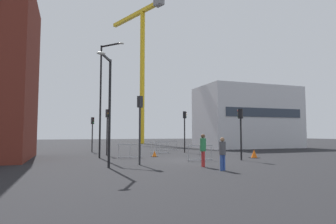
{
  "coord_description": "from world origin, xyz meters",
  "views": [
    {
      "loc": [
        -8.15,
        -18.44,
        1.89
      ],
      "look_at": [
        0.0,
        4.61,
        3.74
      ],
      "focal_mm": 30.47,
      "sensor_mm": 36.0,
      "label": 1
    }
  ],
  "objects_px": {
    "traffic_light_crosswalk": "(140,119)",
    "pedestrian_walking": "(203,148)",
    "traffic_light_island": "(107,124)",
    "traffic_light_far": "(241,125)",
    "traffic_light_verge": "(185,125)",
    "traffic_cone_orange": "(254,154)",
    "construction_crane": "(142,56)",
    "traffic_light_median": "(92,128)",
    "streetlamp_short": "(108,101)",
    "traffic_cone_striped": "(155,154)",
    "pedestrian_waiting": "(222,151)",
    "streetlamp_tall": "(103,91)"
  },
  "relations": [
    {
      "from": "pedestrian_walking",
      "to": "traffic_light_island",
      "type": "bearing_deg",
      "value": 111.1
    },
    {
      "from": "traffic_light_verge",
      "to": "traffic_light_island",
      "type": "bearing_deg",
      "value": -171.92
    },
    {
      "from": "traffic_light_far",
      "to": "traffic_light_island",
      "type": "xyz_separation_m",
      "value": [
        -8.39,
        7.74,
        0.21
      ]
    },
    {
      "from": "streetlamp_tall",
      "to": "traffic_light_verge",
      "type": "relative_size",
      "value": 2.16
    },
    {
      "from": "construction_crane",
      "to": "pedestrian_walking",
      "type": "distance_m",
      "value": 41.1
    },
    {
      "from": "construction_crane",
      "to": "traffic_light_island",
      "type": "bearing_deg",
      "value": -109.93
    },
    {
      "from": "streetlamp_short",
      "to": "traffic_light_verge",
      "type": "distance_m",
      "value": 13.82
    },
    {
      "from": "streetlamp_short",
      "to": "pedestrian_walking",
      "type": "bearing_deg",
      "value": -11.92
    },
    {
      "from": "streetlamp_tall",
      "to": "traffic_light_median",
      "type": "bearing_deg",
      "value": 91.15
    },
    {
      "from": "traffic_light_crosswalk",
      "to": "traffic_cone_striped",
      "type": "relative_size",
      "value": 8.43
    },
    {
      "from": "traffic_light_island",
      "to": "traffic_cone_orange",
      "type": "distance_m",
      "value": 12.49
    },
    {
      "from": "construction_crane",
      "to": "traffic_light_median",
      "type": "distance_m",
      "value": 28.61
    },
    {
      "from": "streetlamp_tall",
      "to": "traffic_cone_striped",
      "type": "relative_size",
      "value": 17.89
    },
    {
      "from": "streetlamp_tall",
      "to": "pedestrian_waiting",
      "type": "xyz_separation_m",
      "value": [
        4.96,
        -9.58,
        -4.21
      ]
    },
    {
      "from": "traffic_light_crosswalk",
      "to": "traffic_light_island",
      "type": "relative_size",
      "value": 1.05
    },
    {
      "from": "streetlamp_tall",
      "to": "pedestrian_waiting",
      "type": "distance_m",
      "value": 11.58
    },
    {
      "from": "pedestrian_walking",
      "to": "traffic_cone_striped",
      "type": "bearing_deg",
      "value": 94.29
    },
    {
      "from": "traffic_light_median",
      "to": "traffic_light_crosswalk",
      "type": "bearing_deg",
      "value": -82.29
    },
    {
      "from": "construction_crane",
      "to": "traffic_light_island",
      "type": "distance_m",
      "value": 32.07
    },
    {
      "from": "traffic_light_crosswalk",
      "to": "pedestrian_waiting",
      "type": "relative_size",
      "value": 2.47
    },
    {
      "from": "streetlamp_short",
      "to": "traffic_light_far",
      "type": "relative_size",
      "value": 1.66
    },
    {
      "from": "pedestrian_walking",
      "to": "traffic_light_median",
      "type": "bearing_deg",
      "value": 107.85
    },
    {
      "from": "traffic_light_median",
      "to": "streetlamp_short",
      "type": "bearing_deg",
      "value": -91.3
    },
    {
      "from": "streetlamp_tall",
      "to": "pedestrian_waiting",
      "type": "relative_size",
      "value": 5.25
    },
    {
      "from": "traffic_cone_orange",
      "to": "traffic_light_median",
      "type": "bearing_deg",
      "value": 135.23
    },
    {
      "from": "construction_crane",
      "to": "traffic_cone_orange",
      "type": "distance_m",
      "value": 37.36
    },
    {
      "from": "pedestrian_waiting",
      "to": "traffic_light_far",
      "type": "bearing_deg",
      "value": 47.54
    },
    {
      "from": "streetlamp_short",
      "to": "traffic_light_verge",
      "type": "bearing_deg",
      "value": 49.44
    },
    {
      "from": "traffic_light_crosswalk",
      "to": "pedestrian_walking",
      "type": "height_order",
      "value": "traffic_light_crosswalk"
    },
    {
      "from": "streetlamp_tall",
      "to": "pedestrian_waiting",
      "type": "bearing_deg",
      "value": -62.65
    },
    {
      "from": "traffic_light_crosswalk",
      "to": "traffic_light_median",
      "type": "bearing_deg",
      "value": 97.71
    },
    {
      "from": "traffic_light_median",
      "to": "traffic_cone_orange",
      "type": "bearing_deg",
      "value": -44.77
    },
    {
      "from": "traffic_light_island",
      "to": "traffic_cone_striped",
      "type": "xyz_separation_m",
      "value": [
        3.47,
        -2.81,
        -2.46
      ]
    },
    {
      "from": "traffic_light_crosswalk",
      "to": "traffic_cone_orange",
      "type": "xyz_separation_m",
      "value": [
        9.54,
        1.79,
        -2.5
      ]
    },
    {
      "from": "streetlamp_tall",
      "to": "traffic_light_crosswalk",
      "type": "distance_m",
      "value": 6.24
    },
    {
      "from": "streetlamp_tall",
      "to": "traffic_light_far",
      "type": "height_order",
      "value": "streetlamp_tall"
    },
    {
      "from": "traffic_light_median",
      "to": "traffic_light_crosswalk",
      "type": "height_order",
      "value": "traffic_light_crosswalk"
    },
    {
      "from": "pedestrian_waiting",
      "to": "traffic_cone_orange",
      "type": "bearing_deg",
      "value": 43.3
    },
    {
      "from": "traffic_light_crosswalk",
      "to": "traffic_light_island",
      "type": "bearing_deg",
      "value": 96.19
    },
    {
      "from": "streetlamp_tall",
      "to": "traffic_cone_orange",
      "type": "bearing_deg",
      "value": -18.59
    },
    {
      "from": "traffic_light_verge",
      "to": "traffic_cone_orange",
      "type": "height_order",
      "value": "traffic_light_verge"
    },
    {
      "from": "traffic_light_island",
      "to": "traffic_light_far",
      "type": "bearing_deg",
      "value": -42.69
    },
    {
      "from": "traffic_light_median",
      "to": "traffic_cone_striped",
      "type": "height_order",
      "value": "traffic_light_median"
    },
    {
      "from": "streetlamp_tall",
      "to": "traffic_light_median",
      "type": "xyz_separation_m",
      "value": [
        -0.15,
        7.46,
        -2.78
      ]
    },
    {
      "from": "streetlamp_short",
      "to": "traffic_light_verge",
      "type": "height_order",
      "value": "streetlamp_short"
    },
    {
      "from": "traffic_light_far",
      "to": "traffic_light_island",
      "type": "distance_m",
      "value": 11.42
    },
    {
      "from": "streetlamp_short",
      "to": "traffic_light_island",
      "type": "distance_m",
      "value": 9.5
    },
    {
      "from": "construction_crane",
      "to": "traffic_light_far",
      "type": "xyz_separation_m",
      "value": [
        -1.42,
        -34.82,
        -14.32
      ]
    },
    {
      "from": "traffic_light_median",
      "to": "traffic_cone_orange",
      "type": "distance_m",
      "value": 16.05
    },
    {
      "from": "construction_crane",
      "to": "pedestrian_walking",
      "type": "height_order",
      "value": "construction_crane"
    }
  ]
}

